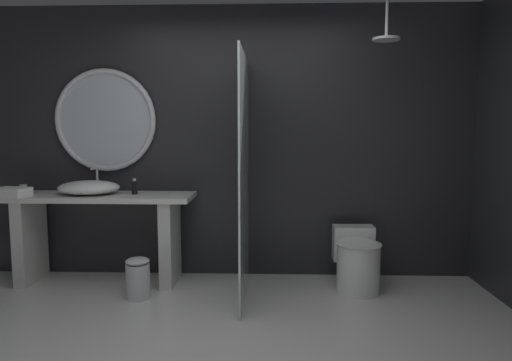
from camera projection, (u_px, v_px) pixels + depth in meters
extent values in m
cube|color=#232326|center=(233.00, 143.00, 4.54)|extent=(4.80, 0.10, 2.60)
cube|color=silver|center=(98.00, 197.00, 4.29)|extent=(1.75, 0.54, 0.05)
cube|color=silver|center=(30.00, 240.00, 4.36)|extent=(0.11, 0.46, 0.79)
cube|color=silver|center=(170.00, 242.00, 4.32)|extent=(0.11, 0.46, 0.79)
ellipsoid|color=white|center=(89.00, 188.00, 4.28)|extent=(0.56, 0.46, 0.13)
cylinder|color=silver|center=(97.00, 179.00, 4.48)|extent=(0.02, 0.02, 0.24)
cylinder|color=silver|center=(94.00, 168.00, 4.40)|extent=(0.02, 0.14, 0.02)
cylinder|color=silver|center=(23.00, 189.00, 4.30)|extent=(0.07, 0.07, 0.09)
cylinder|color=black|center=(135.00, 188.00, 4.30)|extent=(0.05, 0.05, 0.12)
cylinder|color=silver|center=(134.00, 180.00, 4.29)|extent=(0.03, 0.03, 0.02)
torus|color=silver|center=(105.00, 120.00, 4.47)|extent=(0.99, 0.05, 0.99)
cylinder|color=#B2BCC1|center=(106.00, 120.00, 4.48)|extent=(0.90, 0.01, 0.90)
cube|color=silver|center=(244.00, 177.00, 3.94)|extent=(0.02, 1.15, 2.05)
cylinder|color=silver|center=(387.00, 19.00, 3.86)|extent=(0.02, 0.02, 0.31)
cylinder|color=silver|center=(386.00, 39.00, 3.88)|extent=(0.23, 0.23, 0.02)
cylinder|color=white|center=(358.00, 269.00, 4.07)|extent=(0.38, 0.38, 0.43)
ellipsoid|color=white|center=(359.00, 244.00, 4.05)|extent=(0.39, 0.43, 0.02)
cube|color=white|center=(353.00, 243.00, 4.33)|extent=(0.37, 0.18, 0.32)
cylinder|color=silver|center=(138.00, 281.00, 3.94)|extent=(0.20, 0.20, 0.30)
ellipsoid|color=silver|center=(137.00, 261.00, 3.92)|extent=(0.20, 0.20, 0.06)
cube|color=white|center=(12.00, 192.00, 4.14)|extent=(0.33, 0.25, 0.08)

